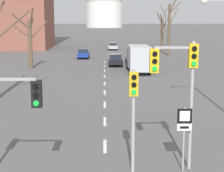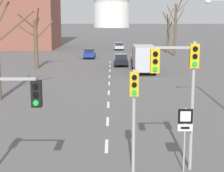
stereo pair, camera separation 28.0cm
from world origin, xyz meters
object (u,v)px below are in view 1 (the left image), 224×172
traffic_signal_near_right (179,74)px  sedan_mid_centre (132,57)px  sedan_near_left (113,46)px  sedan_far_left (84,53)px  traffic_signal_centre_tall (133,101)px  sedan_near_right (115,60)px  route_sign_post (184,128)px  delivery_truck (138,58)px

traffic_signal_near_right → sedan_mid_centre: 37.73m
sedan_mid_centre → traffic_signal_near_right: bearing=-91.3°
sedan_near_left → sedan_far_left: 16.63m
traffic_signal_centre_tall → sedan_near_right: (0.31, 34.79, -2.18)m
sedan_mid_centre → sedan_far_left: sedan_mid_centre is taller
sedan_far_left → traffic_signal_near_right: bearing=-81.8°
sedan_near_right → sedan_far_left: bearing=116.7°
traffic_signal_centre_tall → sedan_mid_centre: traffic_signal_centre_tall is taller
traffic_signal_near_right → sedan_mid_centre: bearing=88.7°
sedan_near_left → sedan_far_left: bearing=-107.4°
sedan_near_right → sedan_far_left: sedan_near_right is taller
traffic_signal_centre_tall → sedan_far_left: size_ratio=1.03×
route_sign_post → delivery_truck: size_ratio=0.38×
sedan_near_left → route_sign_post: bearing=-88.5°
delivery_truck → traffic_signal_centre_tall: bearing=-95.5°
delivery_truck → sedan_near_right: bearing=112.6°
traffic_signal_near_right → traffic_signal_centre_tall: 2.17m
sedan_near_left → delivery_truck: 31.35m
traffic_signal_centre_tall → sedan_mid_centre: size_ratio=1.02×
sedan_near_right → traffic_signal_near_right: bearing=-87.4°
traffic_signal_centre_tall → delivery_truck: size_ratio=0.59×
traffic_signal_near_right → delivery_truck: (0.92, 28.55, -2.36)m
sedan_far_left → traffic_signal_centre_tall: bearing=-84.3°
traffic_signal_centre_tall → delivery_truck: (2.79, 28.84, -1.30)m
traffic_signal_near_right → traffic_signal_centre_tall: size_ratio=1.25×
sedan_near_left → delivery_truck: bearing=-85.9°
traffic_signal_near_right → sedan_near_right: (-1.56, 34.50, -3.24)m
route_sign_post → sedan_near_right: route_sign_post is taller
sedan_near_right → sedan_mid_centre: sedan_near_right is taller
traffic_signal_near_right → sedan_near_left: 59.91m
traffic_signal_near_right → route_sign_post: size_ratio=1.97×
traffic_signal_centre_tall → traffic_signal_near_right: bearing=8.9°
route_sign_post → sedan_near_left: 60.08m
sedan_near_left → sedan_mid_centre: sedan_mid_centre is taller
sedan_mid_centre → sedan_far_left: size_ratio=1.02×
route_sign_post → traffic_signal_centre_tall: bearing=-178.6°
route_sign_post → sedan_far_left: route_sign_post is taller
sedan_near_right → sedan_mid_centre: (2.42, 3.07, -0.03)m
traffic_signal_near_right → delivery_truck: 28.66m
sedan_mid_centre → delivery_truck: bearing=-89.6°
traffic_signal_centre_tall → sedan_near_left: bearing=89.5°
sedan_near_left → delivery_truck: size_ratio=0.57×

